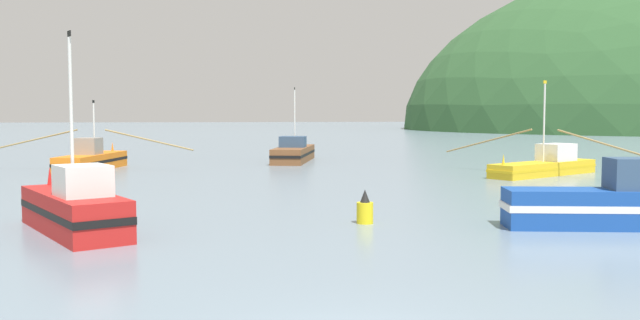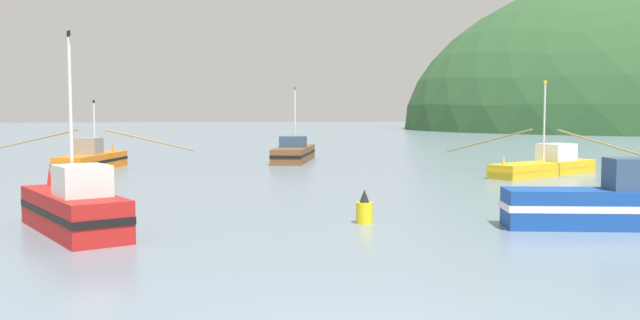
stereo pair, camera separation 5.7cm
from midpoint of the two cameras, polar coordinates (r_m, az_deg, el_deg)
name	(u,v)px [view 2 (the right image)]	position (r m, az deg, el deg)	size (l,w,h in m)	color
fishing_boat_brown	(294,153)	(57.98, -2.21, 0.61)	(4.99, 10.17, 6.45)	brown
fishing_boat_orange	(92,160)	(52.00, -18.86, 0.00)	(14.91, 9.29, 5.16)	orange
fishing_boat_red	(74,208)	(25.03, -20.19, -3.90)	(4.95, 7.11, 7.06)	red
fishing_boat_yellow	(546,165)	(47.77, 18.78, -0.40)	(9.55, 14.83, 6.38)	gold
channel_buoy	(364,210)	(25.60, 3.87, -4.26)	(0.63, 0.63, 1.31)	yellow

